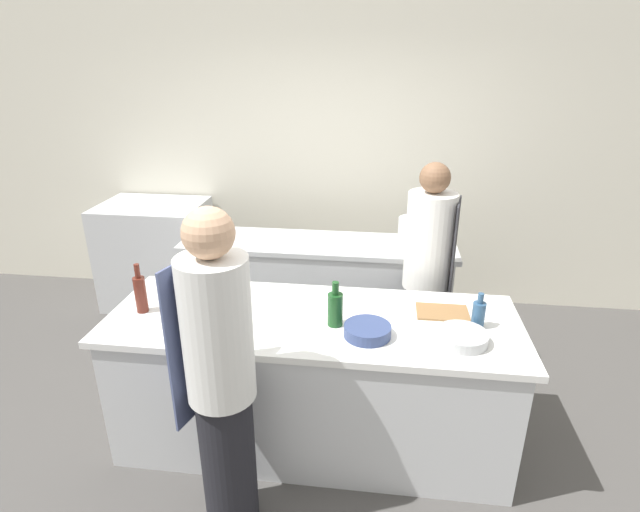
{
  "coord_description": "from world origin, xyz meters",
  "views": [
    {
      "loc": [
        0.37,
        -2.57,
        2.34
      ],
      "look_at": [
        0.0,
        0.35,
        1.13
      ],
      "focal_mm": 28.0,
      "sensor_mm": 36.0,
      "label": 1
    }
  ],
  "objects_px": {
    "chef_at_prep_near": "(221,380)",
    "bowl_prep_small": "(367,331)",
    "stockpot": "(413,232)",
    "bottle_wine": "(140,293)",
    "bottle_sauce": "(479,314)",
    "bottle_cooking_oil": "(335,308)",
    "bottle_olive_oil": "(204,300)",
    "bottle_vinegar": "(185,294)",
    "bowl_ceramic_blue": "(218,285)",
    "bowl_mixing_large": "(462,337)",
    "oven_range": "(157,254)",
    "chef_at_stove": "(427,277)"
  },
  "relations": [
    {
      "from": "bottle_wine",
      "to": "bottle_sauce",
      "type": "height_order",
      "value": "bottle_wine"
    },
    {
      "from": "chef_at_stove",
      "to": "bottle_vinegar",
      "type": "xyz_separation_m",
      "value": [
        -1.48,
        -0.81,
        0.17
      ]
    },
    {
      "from": "bowl_ceramic_blue",
      "to": "stockpot",
      "type": "bearing_deg",
      "value": 37.14
    },
    {
      "from": "oven_range",
      "to": "stockpot",
      "type": "height_order",
      "value": "stockpot"
    },
    {
      "from": "chef_at_stove",
      "to": "bottle_olive_oil",
      "type": "xyz_separation_m",
      "value": [
        -1.35,
        -0.86,
        0.16
      ]
    },
    {
      "from": "bottle_vinegar",
      "to": "bottle_wine",
      "type": "bearing_deg",
      "value": -177.96
    },
    {
      "from": "bowl_mixing_large",
      "to": "stockpot",
      "type": "height_order",
      "value": "stockpot"
    },
    {
      "from": "chef_at_prep_near",
      "to": "bottle_wine",
      "type": "distance_m",
      "value": 0.92
    },
    {
      "from": "bowl_prep_small",
      "to": "stockpot",
      "type": "height_order",
      "value": "stockpot"
    },
    {
      "from": "chef_at_stove",
      "to": "bowl_mixing_large",
      "type": "relative_size",
      "value": 5.98
    },
    {
      "from": "bowl_mixing_large",
      "to": "stockpot",
      "type": "bearing_deg",
      "value": 98.07
    },
    {
      "from": "chef_at_prep_near",
      "to": "stockpot",
      "type": "relative_size",
      "value": 7.47
    },
    {
      "from": "chef_at_prep_near",
      "to": "chef_at_stove",
      "type": "height_order",
      "value": "chef_at_prep_near"
    },
    {
      "from": "bottle_sauce",
      "to": "stockpot",
      "type": "relative_size",
      "value": 0.91
    },
    {
      "from": "bowl_mixing_large",
      "to": "bowl_ceramic_blue",
      "type": "relative_size",
      "value": 1.42
    },
    {
      "from": "bottle_wine",
      "to": "bottle_sauce",
      "type": "distance_m",
      "value": 1.98
    },
    {
      "from": "bottle_cooking_oil",
      "to": "bottle_olive_oil",
      "type": "bearing_deg",
      "value": -178.52
    },
    {
      "from": "chef_at_prep_near",
      "to": "bottle_vinegar",
      "type": "distance_m",
      "value": 0.75
    },
    {
      "from": "bottle_olive_oil",
      "to": "bottle_cooking_oil",
      "type": "xyz_separation_m",
      "value": [
        0.77,
        0.02,
        -0.01
      ]
    },
    {
      "from": "bottle_vinegar",
      "to": "bowl_mixing_large",
      "type": "xyz_separation_m",
      "value": [
        1.59,
        -0.12,
        -0.1
      ]
    },
    {
      "from": "bottle_wine",
      "to": "stockpot",
      "type": "height_order",
      "value": "bottle_wine"
    },
    {
      "from": "chef_at_stove",
      "to": "bowl_mixing_large",
      "type": "height_order",
      "value": "chef_at_stove"
    },
    {
      "from": "bowl_ceramic_blue",
      "to": "bottle_vinegar",
      "type": "bearing_deg",
      "value": -102.7
    },
    {
      "from": "bottle_cooking_oil",
      "to": "bottle_sauce",
      "type": "xyz_separation_m",
      "value": [
        0.81,
        0.07,
        -0.02
      ]
    },
    {
      "from": "bottle_wine",
      "to": "bottle_sauce",
      "type": "relative_size",
      "value": 1.45
    },
    {
      "from": "bottle_cooking_oil",
      "to": "chef_at_prep_near",
      "type": "bearing_deg",
      "value": -129.21
    },
    {
      "from": "bottle_vinegar",
      "to": "bottle_wine",
      "type": "distance_m",
      "value": 0.28
    },
    {
      "from": "stockpot",
      "to": "oven_range",
      "type": "bearing_deg",
      "value": 169.92
    },
    {
      "from": "chef_at_prep_near",
      "to": "bowl_prep_small",
      "type": "bearing_deg",
      "value": -37.04
    },
    {
      "from": "chef_at_stove",
      "to": "bowl_ceramic_blue",
      "type": "xyz_separation_m",
      "value": [
        -1.4,
        -0.47,
        0.07
      ]
    },
    {
      "from": "bottle_vinegar",
      "to": "bottle_sauce",
      "type": "distance_m",
      "value": 1.7
    },
    {
      "from": "bottle_olive_oil",
      "to": "bowl_ceramic_blue",
      "type": "height_order",
      "value": "bottle_olive_oil"
    },
    {
      "from": "bottle_sauce",
      "to": "bowl_ceramic_blue",
      "type": "xyz_separation_m",
      "value": [
        -1.62,
        0.29,
        -0.06
      ]
    },
    {
      "from": "bottle_vinegar",
      "to": "bowl_prep_small",
      "type": "distance_m",
      "value": 1.09
    },
    {
      "from": "chef_at_stove",
      "to": "stockpot",
      "type": "height_order",
      "value": "chef_at_stove"
    },
    {
      "from": "bottle_wine",
      "to": "bottle_vinegar",
      "type": "bearing_deg",
      "value": 2.04
    },
    {
      "from": "chef_at_stove",
      "to": "bottle_olive_oil",
      "type": "distance_m",
      "value": 1.6
    },
    {
      "from": "chef_at_prep_near",
      "to": "bowl_prep_small",
      "type": "xyz_separation_m",
      "value": [
        0.68,
        0.5,
        0.03
      ]
    },
    {
      "from": "chef_at_stove",
      "to": "bottle_wine",
      "type": "distance_m",
      "value": 1.94
    },
    {
      "from": "bottle_olive_oil",
      "to": "bottle_wine",
      "type": "height_order",
      "value": "bottle_wine"
    },
    {
      "from": "oven_range",
      "to": "bottle_wine",
      "type": "distance_m",
      "value": 2.0
    },
    {
      "from": "bottle_olive_oil",
      "to": "bowl_mixing_large",
      "type": "xyz_separation_m",
      "value": [
        1.46,
        -0.08,
        -0.09
      ]
    },
    {
      "from": "bottle_sauce",
      "to": "bowl_prep_small",
      "type": "relative_size",
      "value": 0.82
    },
    {
      "from": "bowl_mixing_large",
      "to": "bowl_prep_small",
      "type": "height_order",
      "value": "bowl_prep_small"
    },
    {
      "from": "bottle_olive_oil",
      "to": "bottle_vinegar",
      "type": "xyz_separation_m",
      "value": [
        -0.13,
        0.04,
        0.01
      ]
    },
    {
      "from": "bottle_olive_oil",
      "to": "bottle_vinegar",
      "type": "height_order",
      "value": "bottle_vinegar"
    },
    {
      "from": "oven_range",
      "to": "bottle_cooking_oil",
      "type": "distance_m",
      "value": 2.68
    },
    {
      "from": "bottle_vinegar",
      "to": "bottle_cooking_oil",
      "type": "distance_m",
      "value": 0.89
    },
    {
      "from": "bottle_sauce",
      "to": "bottle_cooking_oil",
      "type": "bearing_deg",
      "value": -174.69
    },
    {
      "from": "bowl_prep_small",
      "to": "bowl_ceramic_blue",
      "type": "relative_size",
      "value": 1.34
    }
  ]
}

